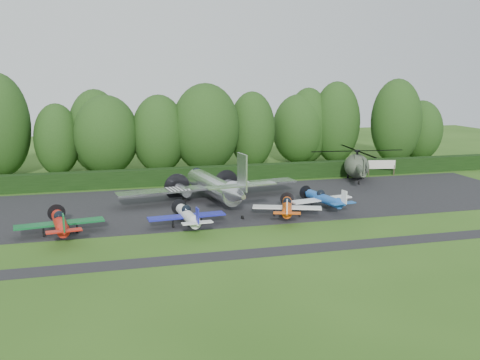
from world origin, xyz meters
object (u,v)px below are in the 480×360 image
object	(u,v)px
light_plane_white	(188,216)
light_plane_orange	(287,207)
light_plane_red	(60,223)
sign_board	(382,165)
light_plane_blue	(324,199)
transport_plane	(214,186)
helicopter	(357,164)

from	to	relation	value
light_plane_white	light_plane_orange	xyz separation A→B (m)	(9.44, 0.99, -0.06)
light_plane_red	light_plane_white	xyz separation A→B (m)	(10.54, -0.20, -0.06)
light_plane_white	sign_board	size ratio (longest dim) A/B	1.97
light_plane_orange	light_plane_blue	xyz separation A→B (m)	(4.60, 2.09, 0.04)
light_plane_red	light_plane_orange	size ratio (longest dim) A/B	1.11
light_plane_orange	light_plane_blue	distance (m)	5.05
transport_plane	helicopter	bearing A→B (deg)	29.27
light_plane_orange	helicopter	bearing A→B (deg)	25.79
transport_plane	light_plane_red	world-z (taller)	transport_plane
transport_plane	light_plane_orange	world-z (taller)	transport_plane
light_plane_orange	sign_board	distance (m)	25.53
transport_plane	light_plane_blue	distance (m)	11.35
light_plane_white	sign_board	xyz separation A→B (m)	(28.61, 17.85, 0.29)
light_plane_blue	helicopter	xyz separation A→B (m)	(10.01, 12.79, 0.98)
light_plane_orange	sign_board	xyz separation A→B (m)	(19.18, 16.85, 0.35)
helicopter	light_plane_red	bearing A→B (deg)	-176.70
transport_plane	helicopter	world-z (taller)	transport_plane
transport_plane	sign_board	bearing A→B (deg)	29.86
light_plane_red	light_plane_blue	world-z (taller)	light_plane_red
light_plane_orange	light_plane_blue	bearing A→B (deg)	4.74
light_plane_white	helicopter	size ratio (longest dim) A/B	0.52
transport_plane	light_plane_red	size ratio (longest dim) A/B	2.63
helicopter	light_plane_blue	bearing A→B (deg)	-149.14
transport_plane	light_plane_orange	size ratio (longest dim) A/B	2.93
light_plane_red	light_plane_orange	world-z (taller)	light_plane_red
helicopter	light_plane_white	bearing A→B (deg)	-167.65
sign_board	light_plane_orange	bearing A→B (deg)	-150.12
transport_plane	light_plane_orange	distance (m)	9.26
light_plane_red	sign_board	bearing A→B (deg)	32.86
helicopter	sign_board	xyz separation A→B (m)	(4.57, 1.97, -0.67)
transport_plane	light_plane_blue	bearing A→B (deg)	-19.62
light_plane_blue	sign_board	xyz separation A→B (m)	(14.58, 14.76, 0.31)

